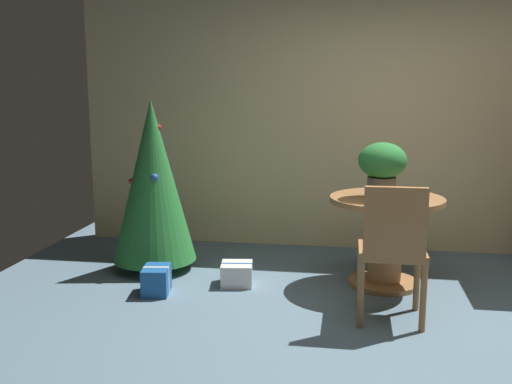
{
  "coord_description": "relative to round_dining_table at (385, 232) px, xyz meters",
  "views": [
    {
      "loc": [
        -0.31,
        -3.65,
        1.6
      ],
      "look_at": [
        -0.99,
        0.59,
        0.83
      ],
      "focal_mm": 41.14,
      "sensor_mm": 36.0,
      "label": 1
    }
  ],
  "objects": [
    {
      "name": "back_wall_panel",
      "position": [
        0.0,
        1.16,
        0.85
      ],
      "size": [
        6.0,
        0.1,
        2.6
      ],
      "primitive_type": "cube",
      "color": "beige",
      "rests_on": "ground_plane"
    },
    {
      "name": "holiday_tree",
      "position": [
        -1.98,
        0.12,
        0.35
      ],
      "size": [
        0.73,
        0.73,
        1.5
      ],
      "color": "brown",
      "rests_on": "ground_plane"
    },
    {
      "name": "gift_box_blue",
      "position": [
        -1.77,
        -0.48,
        -0.34
      ],
      "size": [
        0.24,
        0.31,
        0.22
      ],
      "color": "#1E569E",
      "rests_on": "ground_plane"
    },
    {
      "name": "ground_plane",
      "position": [
        0.0,
        -1.04,
        -0.45
      ],
      "size": [
        6.6,
        6.6,
        0.0
      ],
      "primitive_type": "plane",
      "color": "slate"
    },
    {
      "name": "wooden_chair_near",
      "position": [
        0.0,
        -0.79,
        0.1
      ],
      "size": [
        0.45,
        0.43,
        0.97
      ],
      "color": "#9E6B3D",
      "rests_on": "ground_plane"
    },
    {
      "name": "round_dining_table",
      "position": [
        0.0,
        0.0,
        0.0
      ],
      "size": [
        0.91,
        0.91,
        0.73
      ],
      "color": "#9E6B3D",
      "rests_on": "ground_plane"
    },
    {
      "name": "gift_box_cream",
      "position": [
        -1.19,
        -0.18,
        -0.36
      ],
      "size": [
        0.28,
        0.28,
        0.18
      ],
      "color": "silver",
      "rests_on": "ground_plane"
    },
    {
      "name": "flower_vase",
      "position": [
        -0.05,
        -0.04,
        0.55
      ],
      "size": [
        0.38,
        0.38,
        0.44
      ],
      "color": "#665B51",
      "rests_on": "round_dining_table"
    }
  ]
}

